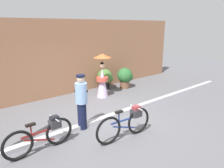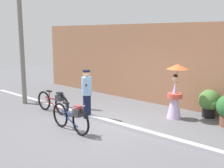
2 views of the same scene
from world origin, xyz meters
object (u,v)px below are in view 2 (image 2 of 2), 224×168
at_px(person_with_parasol, 175,93).
at_px(bicycle_near_officer, 54,101).
at_px(bicycle_far_side, 71,117).
at_px(potted_plant_small, 210,102).
at_px(person_officer, 87,93).
at_px(utility_pole, 22,44).

bearing_deg(person_with_parasol, bicycle_near_officer, -147.00).
relative_size(bicycle_near_officer, bicycle_far_side, 0.98).
relative_size(bicycle_near_officer, potted_plant_small, 1.81).
height_order(person_officer, utility_pole, utility_pole).
bearing_deg(bicycle_far_side, utility_pole, 167.54).
height_order(bicycle_far_side, utility_pole, utility_pole).
distance_m(bicycle_near_officer, person_officer, 1.45).
distance_m(person_with_parasol, utility_pole, 6.18).
distance_m(bicycle_near_officer, utility_pole, 2.83).
xyz_separation_m(bicycle_near_officer, potted_plant_small, (4.36, 3.15, 0.12)).
distance_m(potted_plant_small, utility_pole, 7.34).
distance_m(bicycle_near_officer, bicycle_far_side, 2.13).
xyz_separation_m(potted_plant_small, utility_pole, (-6.38, -3.11, 1.87)).
bearing_deg(utility_pole, bicycle_near_officer, -1.17).
height_order(potted_plant_small, utility_pole, utility_pole).
xyz_separation_m(bicycle_far_side, potted_plant_small, (2.40, 3.99, 0.09)).
xyz_separation_m(bicycle_near_officer, person_officer, (1.33, 0.37, 0.45)).
xyz_separation_m(bicycle_near_officer, utility_pole, (-2.02, 0.04, 1.99)).
bearing_deg(bicycle_near_officer, person_officer, 15.39).
bearing_deg(person_officer, potted_plant_small, 42.60).
height_order(bicycle_near_officer, potted_plant_small, potted_plant_small).
bearing_deg(bicycle_far_side, person_with_parasol, 63.37).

